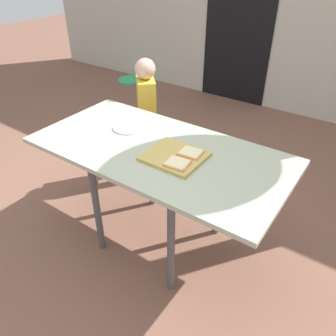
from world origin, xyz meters
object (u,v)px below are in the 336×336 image
object	(u,v)px
dining_table	(159,158)
garden_hose_coil	(131,80)
child_left	(147,113)
pizza_slice_far_right	(191,152)
pizza_slice_near_right	(177,163)
cutting_board	(175,156)
plate_white_left	(129,127)

from	to	relation	value
dining_table	garden_hose_coil	size ratio (longest dim) A/B	3.98
child_left	garden_hose_coil	distance (m)	2.62
pizza_slice_far_right	child_left	size ratio (longest dim) A/B	0.13
pizza_slice_far_right	pizza_slice_near_right	bearing A→B (deg)	-90.81
cutting_board	pizza_slice_far_right	size ratio (longest dim) A/B	2.35
cutting_board	child_left	bearing A→B (deg)	137.47
child_left	dining_table	bearing A→B (deg)	-47.05
pizza_slice_far_right	pizza_slice_near_right	world-z (taller)	same
plate_white_left	child_left	bearing A→B (deg)	116.96
pizza_slice_far_right	child_left	world-z (taller)	child_left
dining_table	pizza_slice_far_right	size ratio (longest dim) A/B	11.28
pizza_slice_near_right	plate_white_left	xyz separation A→B (m)	(-0.53, 0.21, -0.02)
cutting_board	child_left	world-z (taller)	child_left
plate_white_left	child_left	world-z (taller)	child_left
dining_table	cutting_board	size ratio (longest dim) A/B	4.81
pizza_slice_far_right	pizza_slice_near_right	size ratio (longest dim) A/B	1.01
pizza_slice_near_right	garden_hose_coil	size ratio (longest dim) A/B	0.35
pizza_slice_near_right	garden_hose_coil	xyz separation A→B (m)	(-2.57, 2.58, -0.78)
pizza_slice_far_right	plate_white_left	bearing A→B (deg)	171.92
pizza_slice_near_right	cutting_board	bearing A→B (deg)	132.13
dining_table	pizza_slice_far_right	bearing A→B (deg)	8.87
dining_table	plate_white_left	distance (m)	0.35
pizza_slice_near_right	child_left	xyz separation A→B (m)	(-0.80, 0.74, -0.19)
pizza_slice_far_right	garden_hose_coil	world-z (taller)	pizza_slice_far_right
plate_white_left	child_left	distance (m)	0.62
plate_white_left	pizza_slice_near_right	bearing A→B (deg)	-22.04
pizza_slice_near_right	child_left	distance (m)	1.10
pizza_slice_near_right	child_left	world-z (taller)	child_left
dining_table	garden_hose_coil	distance (m)	3.49
plate_white_left	garden_hose_coil	distance (m)	3.22
child_left	garden_hose_coil	bearing A→B (deg)	133.97
pizza_slice_near_right	garden_hose_coil	distance (m)	3.73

